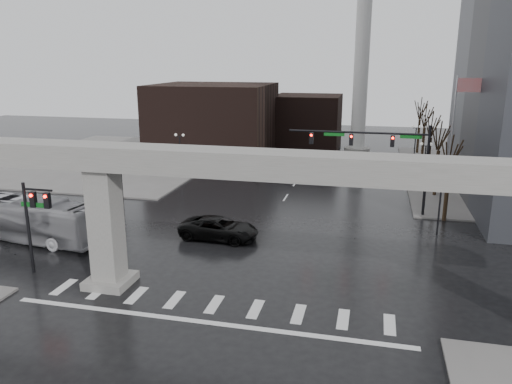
# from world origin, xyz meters

# --- Properties ---
(ground) EXTENTS (160.00, 160.00, 0.00)m
(ground) POSITION_xyz_m (0.00, 0.00, 0.00)
(ground) COLOR black
(ground) RESTS_ON ground
(sidewalk_nw) EXTENTS (28.00, 36.00, 0.15)m
(sidewalk_nw) POSITION_xyz_m (-26.00, 36.00, 0.07)
(sidewalk_nw) COLOR slate
(sidewalk_nw) RESTS_ON ground
(elevated_guideway) EXTENTS (48.00, 2.60, 8.70)m
(elevated_guideway) POSITION_xyz_m (1.26, 0.00, 6.88)
(elevated_guideway) COLOR #989490
(elevated_guideway) RESTS_ON ground
(building_far_left) EXTENTS (16.00, 14.00, 10.00)m
(building_far_left) POSITION_xyz_m (-14.00, 42.00, 5.00)
(building_far_left) COLOR black
(building_far_left) RESTS_ON ground
(building_far_mid) EXTENTS (10.00, 10.00, 8.00)m
(building_far_mid) POSITION_xyz_m (-2.00, 52.00, 4.00)
(building_far_mid) COLOR black
(building_far_mid) RESTS_ON ground
(smokestack) EXTENTS (3.60, 3.60, 30.00)m
(smokestack) POSITION_xyz_m (6.00, 46.00, 13.35)
(smokestack) COLOR silver
(smokestack) RESTS_ON ground
(signal_mast_arm) EXTENTS (12.12, 0.43, 8.00)m
(signal_mast_arm) POSITION_xyz_m (8.99, 18.80, 5.83)
(signal_mast_arm) COLOR black
(signal_mast_arm) RESTS_ON ground
(signal_left_pole) EXTENTS (2.30, 0.30, 6.00)m
(signal_left_pole) POSITION_xyz_m (-12.25, 0.50, 4.07)
(signal_left_pole) COLOR black
(signal_left_pole) RESTS_ON ground
(flagpole_assembly) EXTENTS (2.06, 0.12, 12.00)m
(flagpole_assembly) POSITION_xyz_m (15.29, 22.00, 7.53)
(flagpole_assembly) COLOR silver
(flagpole_assembly) RESTS_ON ground
(lamp_right_0) EXTENTS (1.22, 0.32, 5.11)m
(lamp_right_0) POSITION_xyz_m (13.50, 14.00, 3.47)
(lamp_right_0) COLOR black
(lamp_right_0) RESTS_ON ground
(lamp_right_1) EXTENTS (1.22, 0.32, 5.11)m
(lamp_right_1) POSITION_xyz_m (13.50, 28.00, 3.47)
(lamp_right_1) COLOR black
(lamp_right_1) RESTS_ON ground
(lamp_right_2) EXTENTS (1.22, 0.32, 5.11)m
(lamp_right_2) POSITION_xyz_m (13.50, 42.00, 3.47)
(lamp_right_2) COLOR black
(lamp_right_2) RESTS_ON ground
(lamp_left_0) EXTENTS (1.22, 0.32, 5.11)m
(lamp_left_0) POSITION_xyz_m (-13.50, 14.00, 3.47)
(lamp_left_0) COLOR black
(lamp_left_0) RESTS_ON ground
(lamp_left_1) EXTENTS (1.22, 0.32, 5.11)m
(lamp_left_1) POSITION_xyz_m (-13.50, 28.00, 3.47)
(lamp_left_1) COLOR black
(lamp_left_1) RESTS_ON ground
(lamp_left_2) EXTENTS (1.22, 0.32, 5.11)m
(lamp_left_2) POSITION_xyz_m (-13.50, 42.00, 3.47)
(lamp_left_2) COLOR black
(lamp_left_2) RESTS_ON ground
(tree_right_0) EXTENTS (1.09, 1.58, 7.50)m
(tree_right_0) POSITION_xyz_m (14.53, 18.02, 2.79)
(tree_right_0) COLOR black
(tree_right_0) RESTS_ON ground
(tree_right_1) EXTENTS (1.09, 1.61, 7.67)m
(tree_right_1) POSITION_xyz_m (14.53, 26.02, 2.85)
(tree_right_1) COLOR black
(tree_right_1) RESTS_ON ground
(tree_right_2) EXTENTS (1.10, 1.63, 7.85)m
(tree_right_2) POSITION_xyz_m (14.53, 34.02, 2.91)
(tree_right_2) COLOR black
(tree_right_2) RESTS_ON ground
(tree_right_3) EXTENTS (1.11, 1.66, 8.02)m
(tree_right_3) POSITION_xyz_m (14.53, 42.02, 2.98)
(tree_right_3) COLOR black
(tree_right_3) RESTS_ON ground
(tree_right_4) EXTENTS (1.12, 1.69, 8.19)m
(tree_right_4) POSITION_xyz_m (14.53, 50.02, 3.04)
(tree_right_4) COLOR black
(tree_right_4) RESTS_ON ground
(pickup_truck) EXTENTS (6.25, 3.20, 1.69)m
(pickup_truck) POSITION_xyz_m (-2.93, 9.21, 0.84)
(pickup_truck) COLOR black
(pickup_truck) RESTS_ON ground
(city_bus) EXTENTS (12.35, 4.54, 3.36)m
(city_bus) POSITION_xyz_m (-16.72, 5.66, 1.68)
(city_bus) COLOR #A9A8AD
(city_bus) RESTS_ON ground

